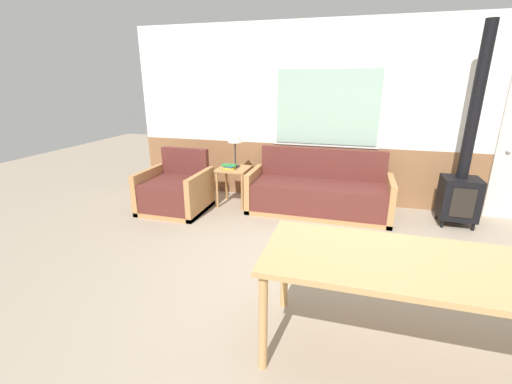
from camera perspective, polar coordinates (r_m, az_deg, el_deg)
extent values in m
plane|color=gray|center=(3.32, 14.50, -16.67)|extent=(16.00, 16.00, 0.00)
cube|color=#8E603D|center=(5.56, 15.95, 2.68)|extent=(7.20, 0.06, 0.90)
cube|color=white|center=(5.38, 17.24, 16.67)|extent=(7.20, 0.06, 1.80)
cube|color=white|center=(5.37, 11.74, 13.63)|extent=(1.60, 0.01, 1.18)
cube|color=#99BCA8|center=(5.36, 11.73, 13.63)|extent=(1.52, 0.02, 1.10)
cube|color=#B27F4C|center=(5.14, 10.17, -3.07)|extent=(2.03, 0.78, 0.06)
cube|color=#5B2823|center=(5.04, 10.29, -0.78)|extent=(1.87, 0.70, 0.39)
cube|color=#5B2823|center=(5.28, 10.97, 4.74)|extent=(1.87, 0.10, 0.45)
cube|color=#B27F4C|center=(5.23, -0.32, 0.66)|extent=(0.08, 0.78, 0.59)
cube|color=#B27F4C|center=(5.06, 21.35, -1.23)|extent=(0.08, 0.78, 0.59)
cube|color=#B27F4C|center=(5.29, -13.15, -2.63)|extent=(0.91, 0.85, 0.06)
cube|color=#5B2823|center=(5.20, -13.44, -0.30)|extent=(0.75, 0.77, 0.41)
cube|color=#5B2823|center=(5.43, -11.73, 5.07)|extent=(0.75, 0.10, 0.41)
cube|color=#B27F4C|center=(5.42, -17.22, 0.56)|extent=(0.08, 0.85, 0.61)
cube|color=#B27F4C|center=(5.02, -9.21, -0.22)|extent=(0.08, 0.85, 0.61)
cube|color=#B27F4C|center=(5.24, -3.75, 3.88)|extent=(0.46, 0.46, 0.03)
cylinder|color=#B27F4C|center=(5.21, -6.51, 0.34)|extent=(0.04, 0.04, 0.56)
cylinder|color=#B27F4C|center=(5.08, -2.31, -0.04)|extent=(0.04, 0.04, 0.56)
cylinder|color=#B27F4C|center=(5.57, -4.94, 1.56)|extent=(0.04, 0.04, 0.56)
cylinder|color=#B27F4C|center=(5.44, -0.98, 1.23)|extent=(0.04, 0.04, 0.56)
cylinder|color=#262628|center=(5.31, -3.44, 4.35)|extent=(0.14, 0.14, 0.02)
cylinder|color=#262628|center=(5.27, -3.48, 6.35)|extent=(0.02, 0.02, 0.36)
cone|color=beige|center=(5.22, -3.54, 9.24)|extent=(0.22, 0.22, 0.18)
cube|color=gold|center=(5.18, -4.45, 4.02)|extent=(0.17, 0.13, 0.03)
cube|color=#234799|center=(5.16, -4.48, 4.24)|extent=(0.16, 0.12, 0.02)
cube|color=#2D7F3D|center=(5.16, -4.49, 4.49)|extent=(0.22, 0.13, 0.02)
cube|color=tan|center=(2.47, 26.86, -10.93)|extent=(2.11, 0.82, 0.04)
cylinder|color=tan|center=(2.39, 1.18, -20.92)|extent=(0.06, 0.06, 0.73)
cylinder|color=tan|center=(2.95, 4.80, -12.56)|extent=(0.06, 0.06, 0.73)
cylinder|color=black|center=(5.19, 28.58, -4.67)|extent=(0.04, 0.04, 0.10)
cylinder|color=black|center=(5.28, 32.44, -4.93)|extent=(0.04, 0.04, 0.10)
cylinder|color=black|center=(5.48, 27.92, -3.39)|extent=(0.04, 0.04, 0.10)
cylinder|color=black|center=(5.58, 31.58, -3.66)|extent=(0.04, 0.04, 0.10)
cube|color=black|center=(5.28, 30.69, -0.87)|extent=(0.46, 0.41, 0.55)
cube|color=black|center=(5.09, 31.23, -1.61)|extent=(0.27, 0.01, 0.39)
cylinder|color=black|center=(5.11, 32.82, 12.34)|extent=(0.14, 0.14, 1.89)
sphere|color=silver|center=(5.72, 36.50, 5.53)|extent=(0.06, 0.06, 0.06)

